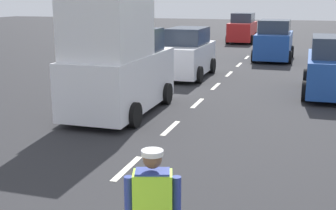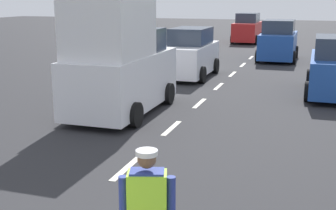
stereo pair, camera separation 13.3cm
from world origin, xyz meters
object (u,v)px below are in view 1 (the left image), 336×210
(car_outgoing_far, at_px, (274,41))
(car_parked_far, at_px, (334,68))
(road_worker, at_px, (155,209))
(delivery_truck, at_px, (118,60))
(car_oncoming_third, at_px, (242,29))
(car_oncoming_second, at_px, (187,54))

(car_outgoing_far, distance_m, car_parked_far, 9.06)
(road_worker, xyz_separation_m, car_outgoing_far, (-0.21, 20.66, 0.09))
(delivery_truck, xyz_separation_m, car_oncoming_third, (0.35, 22.83, -0.58))
(delivery_truck, xyz_separation_m, car_oncoming_second, (0.28, 6.78, -0.63))
(car_oncoming_third, bearing_deg, road_worker, -83.75)
(car_parked_far, distance_m, car_oncoming_third, 19.03)
(car_oncoming_second, relative_size, car_parked_far, 0.95)
(road_worker, relative_size, car_parked_far, 0.39)
(delivery_truck, distance_m, car_oncoming_second, 6.81)
(delivery_truck, xyz_separation_m, car_parked_far, (6.15, 4.71, -0.65))
(road_worker, bearing_deg, delivery_truck, 116.57)
(delivery_truck, relative_size, car_parked_far, 1.07)
(road_worker, distance_m, car_parked_far, 12.27)
(car_outgoing_far, relative_size, car_oncoming_third, 0.96)
(road_worker, bearing_deg, car_oncoming_second, 103.48)
(road_worker, xyz_separation_m, car_oncoming_second, (-3.37, 14.08, 0.05))
(delivery_truck, height_order, car_parked_far, delivery_truck)
(road_worker, height_order, delivery_truck, delivery_truck)
(car_outgoing_far, bearing_deg, delivery_truck, -104.42)
(car_oncoming_second, bearing_deg, car_outgoing_far, 64.36)
(car_oncoming_second, relative_size, car_oncoming_third, 0.95)
(car_outgoing_far, xyz_separation_m, car_oncoming_second, (-3.16, -6.58, -0.04))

